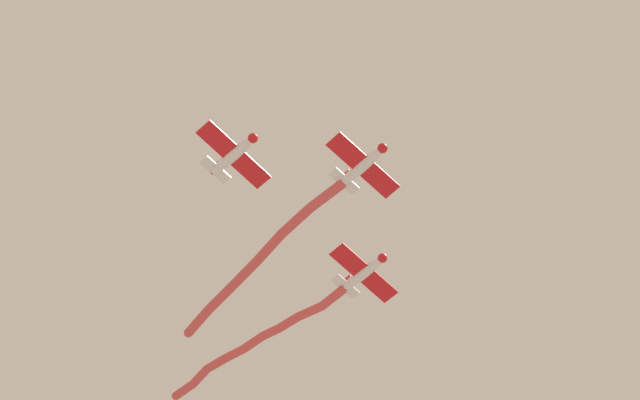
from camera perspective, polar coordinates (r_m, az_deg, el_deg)
airplane_lead at (r=82.85m, az=2.36°, el=1.91°), size 6.72×5.41×1.74m
smoke_trail_lead at (r=87.64m, az=-3.40°, el=-3.33°), size 12.38×17.25×1.34m
airplane_left_wing at (r=88.18m, az=2.41°, el=-4.00°), size 6.76×5.37×1.74m
smoke_trail_left_wing at (r=93.94m, az=-3.55°, el=-7.81°), size 9.73×18.66×2.56m
airplane_right_wing at (r=82.95m, az=-4.74°, el=2.50°), size 6.80×5.32×1.74m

